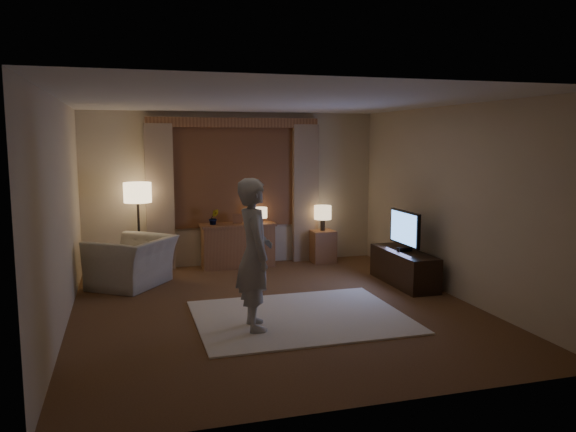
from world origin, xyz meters
name	(u,v)px	position (x,y,z in m)	size (l,w,h in m)	color
room	(266,201)	(0.00, 0.50, 1.33)	(5.04, 5.54, 2.64)	brown
rug	(300,317)	(0.19, -0.42, 0.01)	(2.50, 2.00, 0.02)	silver
sideboard	(238,246)	(0.01, 2.50, 0.35)	(1.20, 0.40, 0.70)	brown
picture_frame	(238,220)	(0.01, 2.50, 0.80)	(0.16, 0.02, 0.20)	brown
plant	(214,218)	(-0.39, 2.50, 0.85)	(0.17, 0.13, 0.30)	#999999
table_lamp_sideboard	(261,213)	(0.41, 2.50, 0.90)	(0.22, 0.22, 0.30)	black
floor_lamp	(138,198)	(-1.61, 2.37, 1.24)	(0.43, 0.43, 1.47)	black
armchair	(132,262)	(-1.73, 1.69, 0.36)	(1.10, 0.96, 0.72)	#BFB59D
side_table	(322,246)	(1.51, 2.45, 0.28)	(0.40, 0.40, 0.56)	brown
table_lamp_side	(323,213)	(1.51, 2.45, 0.87)	(0.30, 0.30, 0.44)	black
tv_stand	(404,268)	(2.15, 0.67, 0.25)	(0.45, 1.40, 0.50)	black
tv	(405,229)	(2.15, 0.67, 0.83)	(0.20, 0.83, 0.60)	black
person	(254,254)	(-0.43, -0.68, 0.87)	(0.62, 0.41, 1.70)	#ADA8A0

